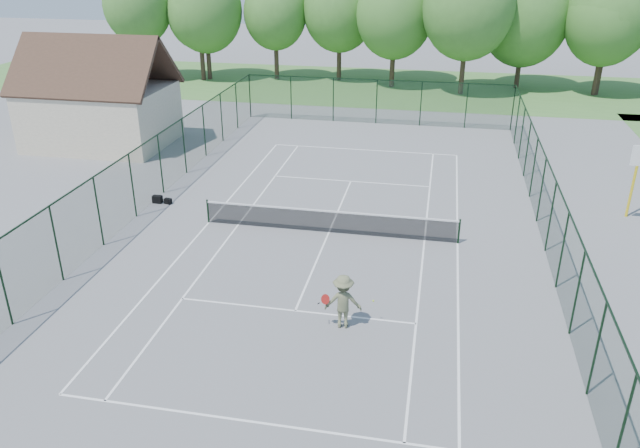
{
  "coord_description": "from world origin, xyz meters",
  "views": [
    {
      "loc": [
        4.34,
        -24.08,
        11.6
      ],
      "look_at": [
        0.0,
        -2.0,
        1.3
      ],
      "focal_mm": 35.0,
      "sensor_mm": 36.0,
      "label": 1
    }
  ],
  "objects": [
    {
      "name": "ground",
      "position": [
        0.0,
        0.0,
        0.0
      ],
      "size": [
        140.0,
        140.0,
        0.0
      ],
      "primitive_type": "plane",
      "color": "gray",
      "rests_on": "ground"
    },
    {
      "name": "tree_line_far",
      "position": [
        0.0,
        30.0,
        5.99
      ],
      "size": [
        39.4,
        6.4,
        9.7
      ],
      "color": "#473126",
      "rests_on": "ground"
    },
    {
      "name": "utility_building",
      "position": [
        -16.0,
        10.0,
        3.12
      ],
      "size": [
        8.6,
        6.27,
        6.63
      ],
      "color": "beige",
      "rests_on": "ground"
    },
    {
      "name": "tennis_player",
      "position": [
        1.74,
        -6.99,
        0.94
      ],
      "size": [
        1.82,
        0.85,
        1.87
      ],
      "color": "#676B49",
      "rests_on": "ground"
    },
    {
      "name": "grass_far",
      "position": [
        0.0,
        30.0,
        0.01
      ],
      "size": [
        80.0,
        16.0,
        0.01
      ],
      "primitive_type": "cube",
      "color": "#4F843B",
      "rests_on": "ground"
    },
    {
      "name": "sports_bag_b",
      "position": [
        -8.19,
        1.68,
        0.13
      ],
      "size": [
        0.38,
        0.27,
        0.27
      ],
      "primitive_type": "cube",
      "rotation": [
        0.0,
        0.0,
        -0.19
      ],
      "color": "black",
      "rests_on": "ground"
    },
    {
      "name": "fence_enclosure",
      "position": [
        0.0,
        0.0,
        1.56
      ],
      "size": [
        18.05,
        36.05,
        3.02
      ],
      "color": "#1A3823",
      "rests_on": "ground"
    },
    {
      "name": "tennis_net",
      "position": [
        0.0,
        0.0,
        0.58
      ],
      "size": [
        11.08,
        0.08,
        1.1
      ],
      "color": "black",
      "rests_on": "ground"
    },
    {
      "name": "sports_bag_a",
      "position": [
        -8.73,
        1.7,
        0.18
      ],
      "size": [
        0.46,
        0.28,
        0.36
      ],
      "primitive_type": "cube",
      "rotation": [
        0.0,
        0.0,
        -0.03
      ],
      "color": "black",
      "rests_on": "ground"
    },
    {
      "name": "court_lines",
      "position": [
        0.0,
        0.0,
        0.0
      ],
      "size": [
        11.05,
        23.85,
        0.01
      ],
      "color": "white",
      "rests_on": "ground"
    }
  ]
}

